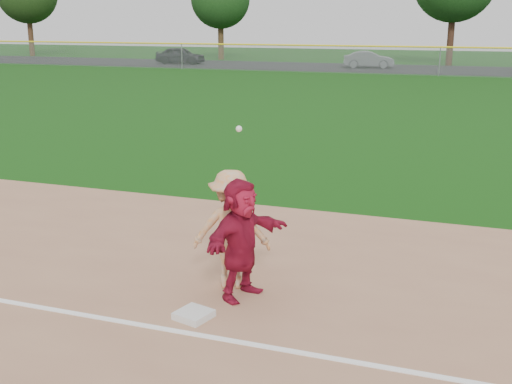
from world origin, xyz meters
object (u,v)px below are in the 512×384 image
(first_base, at_px, (194,315))
(base_runner, at_px, (241,239))
(car_left, at_px, (180,55))
(car_mid, at_px, (369,60))

(first_base, distance_m, base_runner, 1.24)
(first_base, relative_size, base_runner, 0.24)
(car_left, bearing_deg, first_base, -156.11)
(base_runner, height_order, car_left, base_runner)
(base_runner, relative_size, car_mid, 0.42)
(base_runner, distance_m, car_mid, 46.06)
(base_runner, bearing_deg, car_mid, 27.60)
(base_runner, bearing_deg, first_base, 177.95)
(first_base, height_order, base_runner, base_runner)
(first_base, relative_size, car_left, 0.10)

